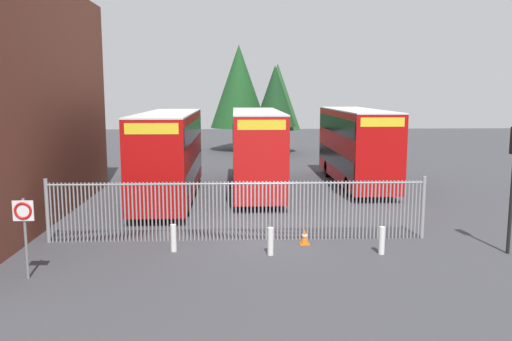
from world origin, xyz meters
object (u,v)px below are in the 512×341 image
(bollard_near_left, at_px, (173,238))
(speed_limit_sign_post, at_px, (24,220))
(double_decker_bus_behind_fence_left, at_px, (356,144))
(double_decker_bus_behind_fence_right, at_px, (256,148))
(bollard_center_front, at_px, (270,241))
(bollard_near_right, at_px, (382,240))
(traffic_cone_by_gate, at_px, (305,237))
(double_decker_bus_near_gate, at_px, (169,153))

(bollard_near_left, distance_m, speed_limit_sign_post, 4.89)
(double_decker_bus_behind_fence_left, bearing_deg, double_decker_bus_behind_fence_right, -162.50)
(bollard_center_front, relative_size, bollard_near_right, 1.00)
(bollard_near_left, bearing_deg, bollard_center_front, -9.37)
(double_decker_bus_behind_fence_right, height_order, traffic_cone_by_gate, double_decker_bus_behind_fence_right)
(bollard_center_front, relative_size, speed_limit_sign_post, 0.40)
(double_decker_bus_behind_fence_left, xyz_separation_m, bollard_center_front, (-5.88, -13.22, -1.95))
(bollard_near_left, relative_size, bollard_center_front, 1.00)
(double_decker_bus_behind_fence_left, bearing_deg, double_decker_bus_near_gate, -158.68)
(double_decker_bus_near_gate, relative_size, bollard_center_front, 11.38)
(traffic_cone_by_gate, bearing_deg, bollard_near_right, -26.31)
(double_decker_bus_near_gate, height_order, traffic_cone_by_gate, double_decker_bus_near_gate)
(double_decker_bus_behind_fence_right, distance_m, bollard_near_left, 11.48)
(double_decker_bus_behind_fence_right, relative_size, bollard_near_right, 11.38)
(double_decker_bus_near_gate, distance_m, double_decker_bus_behind_fence_left, 11.09)
(double_decker_bus_behind_fence_right, bearing_deg, double_decker_bus_behind_fence_left, 17.50)
(bollard_near_right, bearing_deg, speed_limit_sign_post, -170.09)
(speed_limit_sign_post, bearing_deg, bollard_center_front, 15.16)
(bollard_center_front, height_order, traffic_cone_by_gate, bollard_center_front)
(traffic_cone_by_gate, distance_m, speed_limit_sign_post, 9.28)
(bollard_near_left, height_order, speed_limit_sign_post, speed_limit_sign_post)
(double_decker_bus_behind_fence_left, bearing_deg, speed_limit_sign_post, -130.92)
(speed_limit_sign_post, bearing_deg, double_decker_bus_behind_fence_left, 49.08)
(double_decker_bus_near_gate, relative_size, bollard_near_right, 11.38)
(double_decker_bus_behind_fence_right, bearing_deg, double_decker_bus_near_gate, -153.93)
(double_decker_bus_near_gate, distance_m, bollard_center_front, 10.39)
(double_decker_bus_near_gate, bearing_deg, bollard_near_right, -48.32)
(bollard_near_right, relative_size, traffic_cone_by_gate, 1.61)
(double_decker_bus_near_gate, relative_size, bollard_near_left, 11.38)
(traffic_cone_by_gate, bearing_deg, double_decker_bus_behind_fence_left, 69.22)
(double_decker_bus_behind_fence_left, relative_size, bollard_near_right, 11.38)
(double_decker_bus_near_gate, xyz_separation_m, double_decker_bus_behind_fence_right, (4.46, 2.18, 0.00))
(traffic_cone_by_gate, bearing_deg, bollard_near_left, -172.30)
(speed_limit_sign_post, bearing_deg, double_decker_bus_near_gate, 75.74)
(double_decker_bus_near_gate, distance_m, bollard_near_left, 8.93)
(double_decker_bus_behind_fence_right, xyz_separation_m, bollard_near_left, (-3.31, -10.82, -1.95))
(bollard_near_right, distance_m, speed_limit_sign_post, 11.29)
(bollard_center_front, height_order, bollard_near_right, same)
(bollard_near_right, distance_m, traffic_cone_by_gate, 2.74)
(bollard_near_right, bearing_deg, double_decker_bus_behind_fence_left, 80.92)
(double_decker_bus_behind_fence_right, distance_m, bollard_center_front, 11.53)
(double_decker_bus_near_gate, bearing_deg, bollard_near_left, -82.42)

